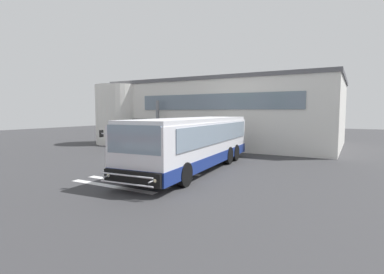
# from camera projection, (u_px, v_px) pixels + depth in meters

# --- Properties ---
(ground_plane) EXTENTS (80.00, 90.00, 0.02)m
(ground_plane) POSITION_uv_depth(u_px,v_px,m) (158.00, 161.00, 18.17)
(ground_plane) COLOR #353538
(ground_plane) RESTS_ON ground
(bay_paint_stripes) EXTENTS (4.40, 3.96, 0.01)m
(bay_paint_stripes) POSITION_uv_depth(u_px,v_px,m) (140.00, 178.00, 13.54)
(bay_paint_stripes) COLOR silver
(bay_paint_stripes) RESTS_ON ground
(terminal_building) EXTENTS (21.10, 13.80, 5.82)m
(terminal_building) POSITION_uv_depth(u_px,v_px,m) (223.00, 113.00, 28.32)
(terminal_building) COLOR silver
(terminal_building) RESTS_ON ground
(entry_support_column) EXTENTS (0.28, 0.28, 3.97)m
(entry_support_column) POSITION_uv_depth(u_px,v_px,m) (158.00, 124.00, 24.60)
(entry_support_column) COLOR slate
(entry_support_column) RESTS_ON ground
(bus_main_foreground) EXTENTS (3.37, 11.40, 2.70)m
(bus_main_foreground) POSITION_uv_depth(u_px,v_px,m) (194.00, 144.00, 15.52)
(bus_main_foreground) COLOR silver
(bus_main_foreground) RESTS_ON ground
(passenger_near_column) EXTENTS (0.51, 0.51, 1.68)m
(passenger_near_column) POSITION_uv_depth(u_px,v_px,m) (164.00, 137.00, 24.10)
(passenger_near_column) COLOR #2D2D33
(passenger_near_column) RESTS_ON ground
(passenger_by_doorway) EXTENTS (0.55, 0.35, 1.68)m
(passenger_by_doorway) POSITION_uv_depth(u_px,v_px,m) (168.00, 139.00, 23.17)
(passenger_by_doorway) COLOR #4C4233
(passenger_by_doorway) RESTS_ON ground
(safety_bollard_yellow) EXTENTS (0.18, 0.18, 0.90)m
(safety_bollard_yellow) POSITION_uv_depth(u_px,v_px,m) (229.00, 150.00, 19.68)
(safety_bollard_yellow) COLOR yellow
(safety_bollard_yellow) RESTS_ON ground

